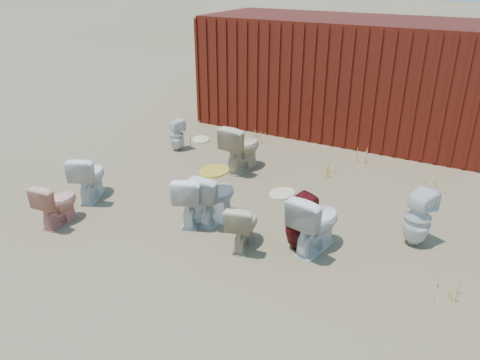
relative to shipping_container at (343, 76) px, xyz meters
The scene contains 22 objects.
ground 5.34m from the shipping_container, 90.00° to the right, with size 100.00×100.00×0.00m, color brown.
shipping_container is the anchor object (origin of this frame).
toilet_front_a 5.85m from the shipping_container, 113.71° to the right, with size 0.42×0.73×0.75m, color white.
toilet_front_pink 6.54m from the shipping_container, 109.15° to the right, with size 0.37×0.65×0.66m, color #E79885.
toilet_front_c 5.22m from the shipping_container, 95.58° to the right, with size 0.42×0.73×0.75m, color white.
toilet_front_maroon 5.25m from the shipping_container, 77.46° to the right, with size 0.34×0.35×0.76m, color #540E0F.
toilet_front_e 5.20m from the shipping_container, 75.20° to the right, with size 0.46×0.80×0.82m, color white.
toilet_back_a 3.87m from the shipping_container, 129.44° to the right, with size 0.29×0.29×0.64m, color white.
toilet_back_beige_left 3.32m from the shipping_container, 104.12° to the right, with size 0.48×0.84×0.86m, color beige.
toilet_back_beige_right 5.45m from the shipping_container, 85.01° to the right, with size 0.36×0.64×0.65m, color #C2B18E.
toilet_back_yellowlid 5.01m from the shipping_container, 92.55° to the right, with size 0.43×0.75×0.77m, color silver.
toilet_back_e 4.93m from the shipping_container, 59.86° to the right, with size 0.35×0.36×0.78m, color white.
yellow_lid 4.97m from the shipping_container, 92.55° to the right, with size 0.39×0.49×0.03m, color gold.
loose_tank 5.15m from the shipping_container, 93.45° to the right, with size 0.50×0.20×0.35m, color white.
loose_lid_near 3.91m from the shipping_container, 85.58° to the right, with size 0.38×0.49×0.02m, color beige.
loose_lid_far 3.39m from the shipping_container, 136.42° to the right, with size 0.36×0.47×0.02m, color beige.
weed_clump_a 3.79m from the shipping_container, 132.83° to the right, with size 0.36×0.36×0.32m, color #CCB151.
weed_clump_b 2.98m from the shipping_container, 75.36° to the right, with size 0.32×0.32×0.26m, color #CCB151.
weed_clump_c 3.44m from the shipping_container, 42.48° to the right, with size 0.36×0.36×0.27m, color #CCB151.
weed_clump_d 2.34m from the shipping_container, 125.07° to the right, with size 0.30×0.30×0.22m, color #CCB151.
weed_clump_e 2.27m from the shipping_container, 57.19° to the right, with size 0.34×0.34×0.32m, color #CCB151.
weed_clump_f 6.03m from the shipping_container, 60.24° to the right, with size 0.28×0.28×0.21m, color #CCB151.
Camera 1 is at (3.01, -4.79, 3.41)m, focal length 35.00 mm.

